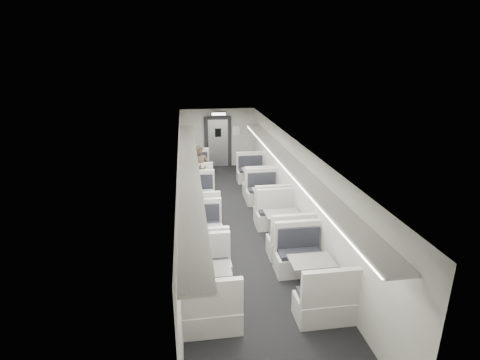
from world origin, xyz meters
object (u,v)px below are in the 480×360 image
object	(u,v)px
booth_left_c	(204,243)
vestibule_door	(218,142)
booth_left_b	(200,205)
booth_right_b	(267,201)
exit_sign	(219,114)
booth_left_a	(196,176)
passenger	(200,171)
booth_right_d	(311,276)
booth_left_d	(209,285)
booth_right_c	(282,226)
booth_right_a	(254,179)

from	to	relation	value
booth_left_c	vestibule_door	distance (m)	7.37
booth_left_b	booth_right_b	world-z (taller)	booth_left_b
exit_sign	booth_left_a	bearing A→B (deg)	-118.81
booth_left_a	passenger	distance (m)	1.06
booth_left_c	passenger	xyz separation A→B (m)	(0.11, 4.03, 0.49)
booth_left_b	vestibule_door	world-z (taller)	vestibule_door
booth_left_a	booth_left_b	world-z (taller)	booth_left_a
booth_right_b	booth_right_d	world-z (taller)	booth_right_d
booth_left_a	booth_right_b	world-z (taller)	booth_left_a
booth_left_d	vestibule_door	world-z (taller)	vestibule_door
booth_left_b	booth_right_c	world-z (taller)	booth_right_c
booth_left_b	booth_right_a	bearing A→B (deg)	46.85
booth_right_b	booth_right_c	xyz separation A→B (m)	(0.00, -1.75, 0.01)
booth_right_c	exit_sign	distance (m)	6.59
booth_right_c	vestibule_door	xyz separation A→B (m)	(-1.00, 6.72, 0.66)
booth_left_a	booth_left_d	size ratio (longest dim) A/B	1.04
booth_right_c	passenger	world-z (taller)	passenger
booth_left_a	passenger	size ratio (longest dim) A/B	1.25
booth_left_b	passenger	distance (m)	1.82
passenger	vestibule_door	size ratio (longest dim) A/B	0.81
booth_right_c	vestibule_door	world-z (taller)	vestibule_door
booth_left_d	booth_right_b	xyz separation A→B (m)	(2.00, 3.99, -0.00)
booth_left_a	vestibule_door	size ratio (longest dim) A/B	1.01
booth_left_d	booth_right_c	size ratio (longest dim) A/B	0.97
passenger	booth_left_b	bearing A→B (deg)	-109.76
exit_sign	booth_right_b	bearing A→B (deg)	-77.41
booth_left_d	booth_right_b	distance (m)	4.47
booth_left_c	exit_sign	bearing A→B (deg)	81.62
booth_left_a	booth_right_c	size ratio (longest dim) A/B	1.01
exit_sign	booth_right_a	bearing A→B (deg)	-67.16
passenger	booth_right_a	bearing A→B (deg)	-4.69
booth_left_b	booth_left_d	bearing A→B (deg)	-90.00
booth_left_a	vestibule_door	distance (m)	2.60
booth_right_c	passenger	xyz separation A→B (m)	(-1.89, 3.47, 0.47)
booth_left_c	booth_left_d	size ratio (longest dim) A/B	0.99
booth_right_b	passenger	distance (m)	2.60
booth_left_c	booth_left_d	world-z (taller)	booth_left_d
booth_left_b	booth_left_a	bearing A→B (deg)	90.00
booth_left_a	vestibule_door	world-z (taller)	vestibule_door
booth_left_b	exit_sign	bearing A→B (deg)	77.49
booth_right_b	exit_sign	xyz separation A→B (m)	(-1.00, 4.48, 1.91)
booth_left_a	exit_sign	bearing A→B (deg)	61.19
booth_left_a	booth_left_c	world-z (taller)	booth_left_a
booth_right_d	booth_left_c	bearing A→B (deg)	139.52
exit_sign	vestibule_door	bearing A→B (deg)	90.00
booth_left_b	booth_left_c	world-z (taller)	booth_left_b
booth_right_c	booth_right_d	xyz separation A→B (m)	(0.00, -2.26, -0.00)
booth_right_c	passenger	size ratio (longest dim) A/B	1.24
vestibule_door	booth_left_d	bearing A→B (deg)	-96.37
booth_left_d	vestibule_door	xyz separation A→B (m)	(1.00, 8.96, 0.67)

